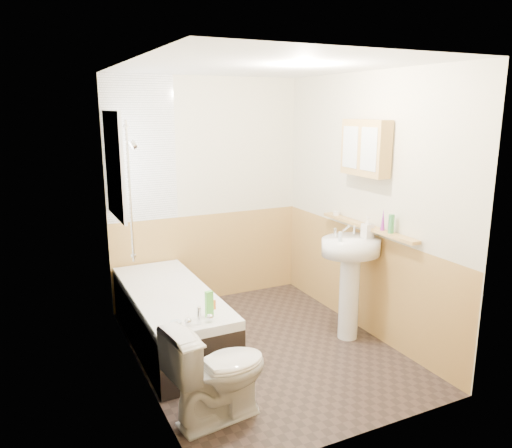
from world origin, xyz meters
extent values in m
plane|color=black|center=(0.00, 0.00, 0.00)|extent=(2.80, 2.80, 0.00)
plane|color=white|center=(0.00, 0.00, 2.50)|extent=(2.80, 2.80, 0.00)
cube|color=beige|center=(0.00, 1.41, 1.25)|extent=(2.20, 0.02, 2.50)
cube|color=beige|center=(0.00, -1.41, 1.25)|extent=(2.20, 0.02, 2.50)
cube|color=beige|center=(-1.11, 0.00, 1.25)|extent=(0.02, 2.80, 2.50)
cube|color=beige|center=(1.11, 0.00, 1.25)|extent=(0.02, 2.80, 2.50)
cube|color=tan|center=(1.09, 0.00, 0.50)|extent=(0.01, 2.80, 1.00)
cube|color=tan|center=(0.00, -1.39, 0.50)|extent=(2.20, 0.01, 1.00)
cube|color=tan|center=(0.00, 1.39, 0.50)|extent=(2.20, 0.01, 1.00)
cube|color=white|center=(-1.09, 0.00, 1.25)|extent=(0.01, 2.80, 2.50)
cube|color=white|center=(-0.73, 1.39, 1.75)|extent=(0.75, 0.01, 1.50)
cube|color=white|center=(-1.07, 0.95, 1.65)|extent=(0.03, 0.79, 0.99)
cube|color=white|center=(-1.05, 0.95, 1.65)|extent=(0.01, 0.70, 0.90)
cube|color=white|center=(-1.05, 0.95, 1.65)|extent=(0.01, 0.04, 0.90)
cube|color=black|center=(-0.73, 0.46, 0.22)|extent=(0.70, 1.81, 0.45)
cube|color=white|center=(-0.73, 0.46, 0.49)|extent=(0.70, 1.81, 0.08)
cube|color=white|center=(-0.73, 0.46, 0.48)|extent=(0.56, 1.67, 0.04)
cylinder|color=silver|center=(-0.73, -0.34, 0.60)|extent=(0.04, 0.04, 0.14)
sphere|color=silver|center=(-0.82, -0.34, 0.57)|extent=(0.06, 0.06, 0.06)
sphere|color=silver|center=(-0.64, -0.34, 0.57)|extent=(0.06, 0.06, 0.06)
cylinder|color=silver|center=(-1.05, 0.42, 1.47)|extent=(0.02, 0.02, 1.21)
cylinder|color=silver|center=(-1.05, 0.42, 0.92)|extent=(0.04, 0.04, 0.02)
cylinder|color=silver|center=(-1.05, 0.42, 2.02)|extent=(0.04, 0.04, 0.02)
cylinder|color=silver|center=(-1.00, 0.42, 1.87)|extent=(0.07, 0.08, 0.09)
imported|color=white|center=(-0.76, -0.81, 0.36)|extent=(0.79, 0.51, 0.73)
cylinder|color=white|center=(0.84, -0.15, 0.40)|extent=(0.19, 0.19, 0.80)
ellipsoid|color=white|center=(0.84, -0.15, 0.91)|extent=(0.58, 0.47, 0.16)
cylinder|color=silver|center=(0.73, -0.04, 1.03)|extent=(0.03, 0.03, 0.08)
cylinder|color=silver|center=(0.95, -0.04, 1.03)|extent=(0.03, 0.03, 0.08)
cylinder|color=silver|center=(0.84, -0.06, 1.07)|extent=(0.02, 0.11, 0.09)
cube|color=tan|center=(1.04, -0.11, 1.07)|extent=(0.10, 1.32, 0.03)
cube|color=tan|center=(1.02, -0.06, 1.81)|extent=(0.14, 0.57, 0.51)
cube|color=silver|center=(0.94, -0.20, 1.81)|extent=(0.01, 0.22, 0.38)
cube|color=silver|center=(0.94, 0.07, 1.81)|extent=(0.01, 0.22, 0.38)
cylinder|color=#388447|center=(1.04, -0.44, 1.17)|extent=(0.05, 0.05, 0.17)
cone|color=purple|center=(1.04, -0.33, 1.19)|extent=(0.05, 0.05, 0.20)
cylinder|color=silver|center=(1.04, 0.39, 1.11)|extent=(0.08, 0.08, 0.04)
imported|color=silver|center=(0.99, -0.19, 1.04)|extent=(0.09, 0.20, 0.09)
cylinder|color=silver|center=(0.68, -0.19, 1.03)|extent=(0.03, 0.03, 0.09)
cube|color=#59C647|center=(-0.61, -0.25, 0.64)|extent=(0.06, 0.04, 0.22)
cylinder|color=silver|center=(-0.91, -0.33, 0.56)|extent=(0.11, 0.11, 0.06)
cylinder|color=orange|center=(-0.52, -0.12, 0.57)|extent=(0.03, 0.03, 0.08)
camera|label=1|loc=(-1.90, -3.77, 2.17)|focal=35.00mm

